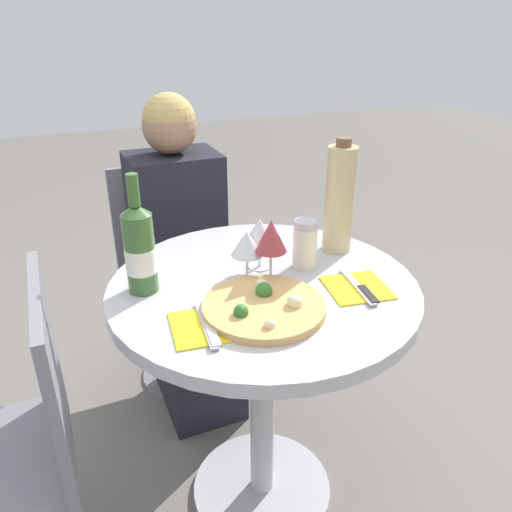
{
  "coord_description": "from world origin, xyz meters",
  "views": [
    {
      "loc": [
        -0.46,
        -1.03,
        1.39
      ],
      "look_at": [
        -0.04,
        -0.04,
        0.87
      ],
      "focal_mm": 35.0,
      "sensor_mm": 36.0,
      "label": 1
    }
  ],
  "objects_px": {
    "dining_table": "(263,337)",
    "chair_empty_side": "(12,466)",
    "seated_diner": "(186,272)",
    "wine_bottle": "(140,249)",
    "pizza_large": "(264,306)",
    "tall_carafe": "(340,199)",
    "chair_behind_diner": "(177,280)"
  },
  "relations": [
    {
      "from": "wine_bottle",
      "to": "dining_table",
      "type": "bearing_deg",
      "value": -15.95
    },
    {
      "from": "chair_behind_diner",
      "to": "tall_carafe",
      "type": "distance_m",
      "value": 0.87
    },
    {
      "from": "chair_behind_diner",
      "to": "seated_diner",
      "type": "bearing_deg",
      "value": 90.0
    },
    {
      "from": "chair_behind_diner",
      "to": "chair_empty_side",
      "type": "height_order",
      "value": "same"
    },
    {
      "from": "seated_diner",
      "to": "tall_carafe",
      "type": "xyz_separation_m",
      "value": [
        0.33,
        -0.48,
        0.4
      ]
    },
    {
      "from": "tall_carafe",
      "to": "chair_empty_side",
      "type": "bearing_deg",
      "value": -173.02
    },
    {
      "from": "chair_empty_side",
      "to": "tall_carafe",
      "type": "xyz_separation_m",
      "value": [
        0.94,
        0.12,
        0.5
      ]
    },
    {
      "from": "chair_behind_diner",
      "to": "chair_empty_side",
      "type": "bearing_deg",
      "value": 50.84
    },
    {
      "from": "chair_empty_side",
      "to": "pizza_large",
      "type": "xyz_separation_m",
      "value": [
        0.61,
        -0.11,
        0.36
      ]
    },
    {
      "from": "tall_carafe",
      "to": "dining_table",
      "type": "bearing_deg",
      "value": -160.25
    },
    {
      "from": "seated_diner",
      "to": "dining_table",
      "type": "bearing_deg",
      "value": 95.26
    },
    {
      "from": "dining_table",
      "to": "wine_bottle",
      "type": "bearing_deg",
      "value": 164.05
    },
    {
      "from": "seated_diner",
      "to": "wine_bottle",
      "type": "relative_size",
      "value": 3.87
    },
    {
      "from": "chair_behind_diner",
      "to": "tall_carafe",
      "type": "bearing_deg",
      "value": 117.77
    },
    {
      "from": "wine_bottle",
      "to": "tall_carafe",
      "type": "bearing_deg",
      "value": 1.73
    },
    {
      "from": "dining_table",
      "to": "pizza_large",
      "type": "bearing_deg",
      "value": -113.33
    },
    {
      "from": "pizza_large",
      "to": "wine_bottle",
      "type": "bearing_deg",
      "value": 138.58
    },
    {
      "from": "chair_empty_side",
      "to": "wine_bottle",
      "type": "relative_size",
      "value": 2.9
    },
    {
      "from": "chair_behind_diner",
      "to": "pizza_large",
      "type": "distance_m",
      "value": 0.93
    },
    {
      "from": "dining_table",
      "to": "chair_empty_side",
      "type": "distance_m",
      "value": 0.69
    },
    {
      "from": "tall_carafe",
      "to": "seated_diner",
      "type": "bearing_deg",
      "value": 124.51
    },
    {
      "from": "dining_table",
      "to": "tall_carafe",
      "type": "height_order",
      "value": "tall_carafe"
    },
    {
      "from": "chair_behind_diner",
      "to": "pizza_large",
      "type": "bearing_deg",
      "value": 89.97
    },
    {
      "from": "pizza_large",
      "to": "dining_table",
      "type": "bearing_deg",
      "value": 66.67
    },
    {
      "from": "seated_diner",
      "to": "wine_bottle",
      "type": "height_order",
      "value": "seated_diner"
    },
    {
      "from": "seated_diner",
      "to": "chair_empty_side",
      "type": "xyz_separation_m",
      "value": [
        -0.61,
        -0.6,
        -0.11
      ]
    },
    {
      "from": "dining_table",
      "to": "tall_carafe",
      "type": "relative_size",
      "value": 2.43
    },
    {
      "from": "dining_table",
      "to": "chair_behind_diner",
      "type": "height_order",
      "value": "chair_behind_diner"
    },
    {
      "from": "dining_table",
      "to": "seated_diner",
      "type": "height_order",
      "value": "seated_diner"
    },
    {
      "from": "chair_behind_diner",
      "to": "wine_bottle",
      "type": "relative_size",
      "value": 2.9
    },
    {
      "from": "dining_table",
      "to": "wine_bottle",
      "type": "height_order",
      "value": "wine_bottle"
    },
    {
      "from": "chair_behind_diner",
      "to": "seated_diner",
      "type": "relative_size",
      "value": 0.75
    }
  ]
}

